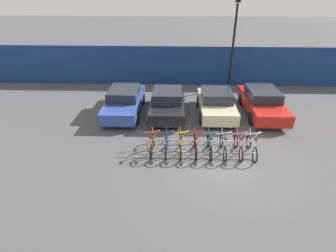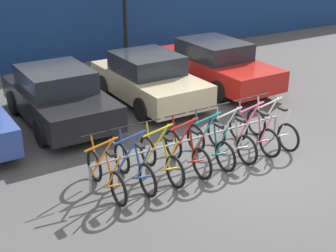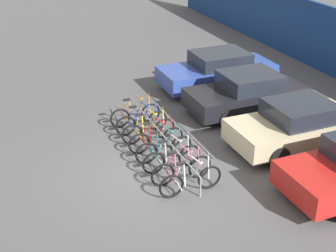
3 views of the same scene
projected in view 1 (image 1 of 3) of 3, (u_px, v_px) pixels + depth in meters
The scene contains 16 objects.
ground_plane at pixel (222, 161), 10.73m from camera, with size 120.00×120.00×0.00m, color #4C4C4F.
hoarding_wall at pixel (204, 66), 18.47m from camera, with size 36.00×0.16×2.72m, color navy.
bike_rack at pixel (202, 142), 11.12m from camera, with size 4.73×0.04×0.57m.
bicycle_orange at pixel (152, 145), 11.11m from camera, with size 0.68×1.71×1.05m.
bicycle_blue at pixel (166, 145), 11.09m from camera, with size 0.68×1.71×1.05m.
bicycle_yellow at pixel (181, 145), 11.07m from camera, with size 0.68×1.71×1.05m.
bicycle_red at pixel (196, 146), 11.05m from camera, with size 0.68×1.71×1.05m.
bicycle_teal at pixel (210, 146), 11.04m from camera, with size 0.68×1.71×1.05m.
bicycle_silver at pixel (223, 146), 11.02m from camera, with size 0.68×1.71×1.05m.
bicycle_pink at pixel (238, 147), 11.00m from camera, with size 0.68×1.71×1.05m.
bicycle_white at pixel (252, 147), 10.98m from camera, with size 0.68×1.71×1.05m.
car_blue at pixel (124, 101), 14.56m from camera, with size 1.91×4.42×1.40m.
car_black at pixel (167, 103), 14.34m from camera, with size 1.91×4.06×1.40m.
car_beige at pixel (216, 103), 14.30m from camera, with size 1.91×3.94×1.40m.
car_red at pixel (262, 102), 14.47m from camera, with size 1.91×4.54×1.40m.
lamp_post at pixel (233, 42), 16.68m from camera, with size 0.24×0.44×5.70m.
Camera 1 is at (-1.90, -8.88, 6.31)m, focal length 28.00 mm.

